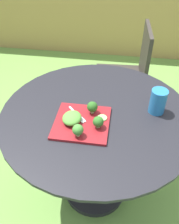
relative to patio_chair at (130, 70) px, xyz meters
The scene contains 12 objects.
ground_plane 1.05m from the patio_chair, 101.87° to the right, with size 12.00×12.00×0.00m, color #669342.
bamboo_fence 1.35m from the patio_chair, 98.00° to the left, with size 8.00×0.08×1.32m, color #9E7F47.
patio_table 0.91m from the patio_chair, 101.87° to the right, with size 1.06×1.06×0.76m.
patio_chair is the anchor object (origin of this frame).
salad_plate 1.05m from the patio_chair, 104.28° to the right, with size 0.28×0.28×0.01m, color maroon.
drinking_glass 0.89m from the patio_chair, 80.87° to the right, with size 0.09×0.09×0.14m.
fork 1.03m from the patio_chair, 106.31° to the right, with size 0.12×0.13×0.00m.
lettuce_mound 1.08m from the patio_chair, 106.83° to the right, with size 0.10×0.11×0.05m, color #519338.
broccoli_floret_0 1.07m from the patio_chair, 99.14° to the right, with size 0.05×0.05×0.06m.
broccoli_floret_1 0.98m from the patio_chair, 102.88° to the right, with size 0.06×0.06×0.07m.
broccoli_floret_2 1.16m from the patio_chair, 103.02° to the right, with size 0.05×0.05×0.07m.
cucumber_slice_0 1.00m from the patio_chair, 99.04° to the right, with size 0.05×0.05×0.01m, color #8EB766.
Camera 1 is at (0.11, -1.02, 1.62)m, focal length 39.01 mm.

